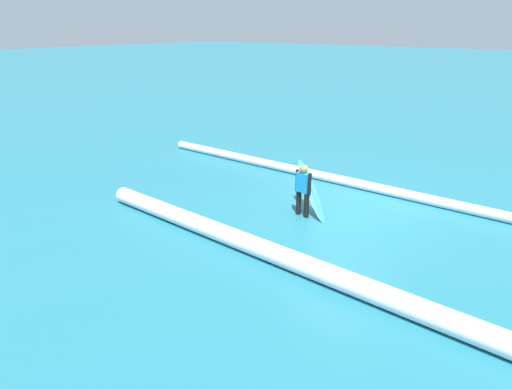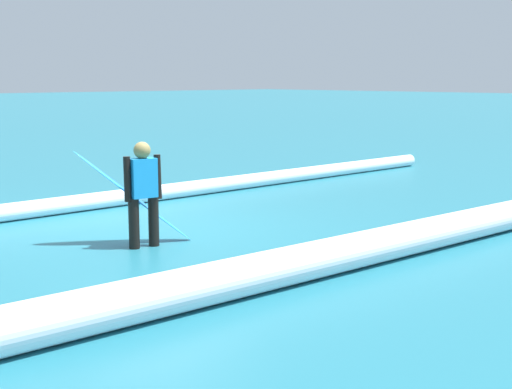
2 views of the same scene
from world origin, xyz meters
name	(u,v)px [view 2 (image 2 of 2)]	position (x,y,z in m)	size (l,w,h in m)	color
ground_plane	(155,228)	(0.00, 0.00, 0.00)	(181.59, 181.59, 0.00)	#206A7B
surfer	(143,189)	(0.81, 0.91, 0.78)	(0.51, 0.25, 1.39)	black
surfboard	(133,196)	(0.76, 0.60, 0.63)	(1.47, 1.04, 1.29)	#268CE5
wave_crest_foreground	(101,200)	(-0.30, -1.95, 0.14)	(0.28, 0.28, 17.72)	white
wave_crest_midground	(425,235)	(-1.70, 3.54, 0.21)	(0.42, 0.42, 14.13)	white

